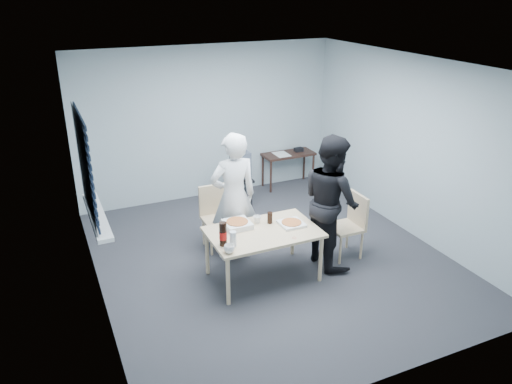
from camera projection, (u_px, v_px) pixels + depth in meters
name	position (u px, v px, depth m)	size (l,w,h in m)	color
room	(88.00, 173.00, 5.82)	(5.00, 5.00, 5.00)	#2E2E33
dining_table	(263.00, 235.00, 6.19)	(1.36, 0.86, 0.66)	beige
chair_far	(216.00, 212.00, 7.02)	(0.42, 0.42, 0.89)	beige
chair_right	(351.00, 221.00, 6.76)	(0.42, 0.42, 0.89)	beige
person_white	(234.00, 198.00, 6.56)	(0.65, 0.42, 1.77)	silver
person_black	(331.00, 201.00, 6.46)	(0.86, 0.47, 1.77)	black
side_table	(288.00, 157.00, 9.12)	(0.95, 0.42, 0.63)	#38201A
stool	(241.00, 185.00, 8.32)	(0.36, 0.36, 0.50)	black
backpack	(241.00, 166.00, 8.18)	(0.32, 0.24, 0.45)	slate
pizza_box_a	(237.00, 224.00, 6.26)	(0.32, 0.32, 0.08)	white
pizza_box_b	(291.00, 223.00, 6.31)	(0.30, 0.30, 0.04)	white
mug_a	(229.00, 249.00, 5.65)	(0.12, 0.12, 0.10)	white
mug_b	(257.00, 219.00, 6.36)	(0.10, 0.10, 0.09)	white
cola_glass	(270.00, 218.00, 6.34)	(0.07, 0.07, 0.15)	black
soda_bottle	(223.00, 234.00, 5.78)	(0.09, 0.09, 0.29)	black
plastic_cups	(233.00, 239.00, 5.77)	(0.08, 0.08, 0.19)	silver
rubber_band	(294.00, 238.00, 5.99)	(0.05, 0.05, 0.00)	red
papers	(282.00, 154.00, 9.02)	(0.24, 0.33, 0.01)	white
black_box	(299.00, 150.00, 9.17)	(0.15, 0.11, 0.07)	black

